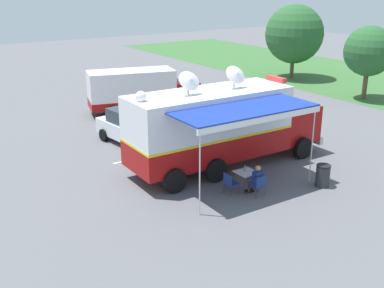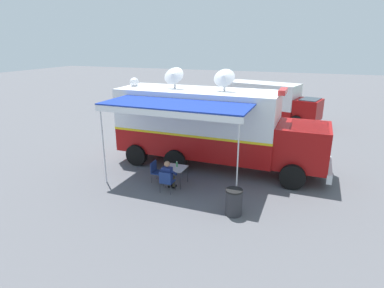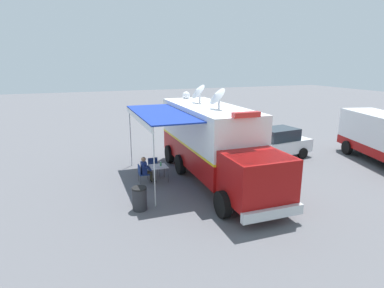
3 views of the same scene
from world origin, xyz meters
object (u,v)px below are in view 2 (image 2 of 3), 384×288
(seated_responder, at_px, (168,175))
(folding_chair_at_table, at_px, (166,180))
(folding_table, at_px, (175,169))
(car_behind_truck, at_px, (205,120))
(command_truck, at_px, (212,125))
(folding_chair_beside_table, at_px, (156,170))
(trash_bin, at_px, (234,202))
(water_bottle, at_px, (177,164))
(support_truck, at_px, (268,101))

(seated_responder, bearing_deg, folding_chair_at_table, -0.86)
(folding_table, distance_m, car_behind_truck, 7.63)
(seated_responder, bearing_deg, command_truck, 165.85)
(folding_chair_at_table, bearing_deg, command_truck, 166.58)
(folding_chair_at_table, bearing_deg, folding_chair_beside_table, -133.19)
(trash_bin, bearing_deg, folding_table, -118.54)
(water_bottle, bearing_deg, car_behind_truck, -170.43)
(seated_responder, relative_size, car_behind_truck, 0.29)
(support_truck, bearing_deg, trash_bin, 3.39)
(folding_chair_beside_table, xyz_separation_m, support_truck, (-12.59, 2.76, 0.87))
(folding_table, xyz_separation_m, seated_responder, (0.61, -0.03, -0.02))
(folding_table, xyz_separation_m, water_bottle, (-0.12, 0.01, 0.16))
(trash_bin, relative_size, car_behind_truck, 0.21)
(command_truck, height_order, folding_table, command_truck)
(folding_chair_beside_table, xyz_separation_m, seated_responder, (0.57, 0.82, 0.14))
(command_truck, bearing_deg, car_behind_truck, -158.51)
(command_truck, bearing_deg, folding_table, -16.72)
(water_bottle, relative_size, folding_chair_beside_table, 0.26)
(water_bottle, relative_size, folding_chair_at_table, 0.26)
(command_truck, distance_m, trash_bin, 4.70)
(folding_chair_beside_table, xyz_separation_m, car_behind_truck, (-7.56, -0.39, 0.37))
(folding_chair_at_table, xyz_separation_m, support_truck, (-13.36, 1.95, 0.87))
(support_truck, height_order, car_behind_truck, support_truck)
(folding_table, bearing_deg, support_truck, 171.34)
(support_truck, distance_m, car_behind_truck, 5.96)
(water_bottle, relative_size, trash_bin, 0.25)
(command_truck, xyz_separation_m, car_behind_truck, (-5.04, -1.99, -1.07))
(water_bottle, bearing_deg, folding_table, -5.32)
(trash_bin, distance_m, support_truck, 14.11)
(water_bottle, height_order, trash_bin, water_bottle)
(folding_table, height_order, support_truck, support_truck)
(command_truck, distance_m, folding_chair_at_table, 3.67)
(command_truck, bearing_deg, support_truck, 173.40)
(seated_responder, distance_m, car_behind_truck, 8.23)
(command_truck, height_order, folding_chair_at_table, command_truck)
(folding_chair_beside_table, height_order, car_behind_truck, car_behind_truck)
(folding_chair_at_table, distance_m, car_behind_truck, 8.42)
(folding_chair_beside_table, bearing_deg, water_bottle, 100.03)
(support_truck, xyz_separation_m, car_behind_truck, (5.03, -3.15, -0.51))
(command_truck, relative_size, folding_table, 11.73)
(command_truck, relative_size, water_bottle, 42.53)
(car_behind_truck, bearing_deg, support_truck, 147.93)
(folding_chair_at_table, distance_m, trash_bin, 2.87)
(folding_chair_at_table, height_order, seated_responder, seated_responder)
(car_behind_truck, bearing_deg, folding_chair_at_table, 8.21)
(car_behind_truck, bearing_deg, seated_responder, 8.42)
(folding_table, height_order, trash_bin, trash_bin)
(folding_table, bearing_deg, trash_bin, 61.46)
(water_bottle, relative_size, support_truck, 0.03)
(trash_bin, bearing_deg, folding_chair_at_table, -103.99)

